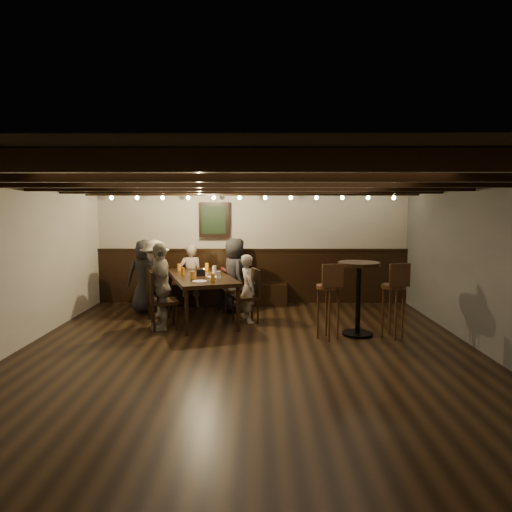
{
  "coord_description": "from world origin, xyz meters",
  "views": [
    {
      "loc": [
        0.15,
        -6.05,
        1.99
      ],
      "look_at": [
        0.09,
        1.3,
        1.22
      ],
      "focal_mm": 32.0,
      "sensor_mm": 36.0,
      "label": 1
    }
  ],
  "objects_px": {
    "person_bench_centre": "(191,276)",
    "high_top_table": "(358,287)",
    "dining_table": "(201,279)",
    "person_left_far": "(160,286)",
    "chair_left_far": "(163,311)",
    "bar_stool_left": "(328,311)",
    "chair_right_far": "(246,306)",
    "person_left_near": "(155,279)",
    "person_right_far": "(248,289)",
    "person_right_near": "(235,275)",
    "chair_right_near": "(233,297)",
    "person_bench_left": "(145,276)",
    "person_bench_right": "(236,272)",
    "bar_stool_right": "(393,310)",
    "chair_left_near": "(158,302)"
  },
  "relations": [
    {
      "from": "chair_right_near",
      "to": "person_bench_right",
      "type": "height_order",
      "value": "person_bench_right"
    },
    {
      "from": "chair_left_far",
      "to": "bar_stool_right",
      "type": "relative_size",
      "value": 0.82
    },
    {
      "from": "dining_table",
      "to": "bar_stool_left",
      "type": "height_order",
      "value": "bar_stool_left"
    },
    {
      "from": "person_bench_right",
      "to": "person_left_far",
      "type": "bearing_deg",
      "value": 39.29
    },
    {
      "from": "person_left_near",
      "to": "person_right_near",
      "type": "xyz_separation_m",
      "value": [
        1.42,
        0.47,
        -0.0
      ]
    },
    {
      "from": "person_bench_centre",
      "to": "person_left_far",
      "type": "bearing_deg",
      "value": 63.43
    },
    {
      "from": "chair_right_far",
      "to": "person_bench_left",
      "type": "relative_size",
      "value": 0.67
    },
    {
      "from": "chair_right_near",
      "to": "person_right_near",
      "type": "bearing_deg",
      "value": -90.0
    },
    {
      "from": "person_right_near",
      "to": "person_right_far",
      "type": "distance_m",
      "value": 0.91
    },
    {
      "from": "person_right_near",
      "to": "bar_stool_left",
      "type": "relative_size",
      "value": 1.21
    },
    {
      "from": "bar_stool_left",
      "to": "person_bench_right",
      "type": "bearing_deg",
      "value": 111.21
    },
    {
      "from": "dining_table",
      "to": "chair_left_near",
      "type": "distance_m",
      "value": 0.96
    },
    {
      "from": "dining_table",
      "to": "chair_left_far",
      "type": "distance_m",
      "value": 0.95
    },
    {
      "from": "person_bench_centre",
      "to": "person_left_far",
      "type": "height_order",
      "value": "person_left_far"
    },
    {
      "from": "person_bench_centre",
      "to": "person_right_far",
      "type": "xyz_separation_m",
      "value": [
        1.18,
        -1.19,
        -0.04
      ]
    },
    {
      "from": "chair_left_near",
      "to": "person_bench_right",
      "type": "height_order",
      "value": "person_bench_right"
    },
    {
      "from": "person_bench_left",
      "to": "high_top_table",
      "type": "xyz_separation_m",
      "value": [
        3.73,
        -1.58,
        0.06
      ]
    },
    {
      "from": "person_bench_left",
      "to": "person_bench_centre",
      "type": "bearing_deg",
      "value": -170.54
    },
    {
      "from": "person_right_near",
      "to": "chair_right_far",
      "type": "bearing_deg",
      "value": 178.07
    },
    {
      "from": "person_right_far",
      "to": "bar_stool_right",
      "type": "xyz_separation_m",
      "value": [
        2.24,
        -0.97,
        -0.16
      ]
    },
    {
      "from": "chair_left_near",
      "to": "bar_stool_right",
      "type": "distance_m",
      "value": 4.15
    },
    {
      "from": "person_bench_centre",
      "to": "bar_stool_right",
      "type": "xyz_separation_m",
      "value": [
        3.43,
        -2.16,
        -0.2
      ]
    },
    {
      "from": "high_top_table",
      "to": "person_left_near",
      "type": "bearing_deg",
      "value": 160.87
    },
    {
      "from": "person_bench_centre",
      "to": "high_top_table",
      "type": "bearing_deg",
      "value": 127.36
    },
    {
      "from": "chair_right_far",
      "to": "person_bench_right",
      "type": "relative_size",
      "value": 0.68
    },
    {
      "from": "chair_left_near",
      "to": "person_bench_left",
      "type": "bearing_deg",
      "value": -158.12
    },
    {
      "from": "person_right_far",
      "to": "chair_left_near",
      "type": "bearing_deg",
      "value": 58.51
    },
    {
      "from": "chair_right_far",
      "to": "person_right_near",
      "type": "bearing_deg",
      "value": -1.93
    },
    {
      "from": "chair_left_near",
      "to": "chair_right_far",
      "type": "distance_m",
      "value": 1.7
    },
    {
      "from": "chair_left_near",
      "to": "chair_right_near",
      "type": "distance_m",
      "value": 1.44
    },
    {
      "from": "person_bench_right",
      "to": "bar_stool_right",
      "type": "bearing_deg",
      "value": 119.44
    },
    {
      "from": "dining_table",
      "to": "chair_left_far",
      "type": "xyz_separation_m",
      "value": [
        -0.54,
        -0.65,
        -0.44
      ]
    },
    {
      "from": "chair_left_near",
      "to": "person_bench_left",
      "type": "xyz_separation_m",
      "value": [
        -0.31,
        0.37,
        0.42
      ]
    },
    {
      "from": "person_right_near",
      "to": "high_top_table",
      "type": "height_order",
      "value": "person_right_near"
    },
    {
      "from": "chair_left_near",
      "to": "high_top_table",
      "type": "xyz_separation_m",
      "value": [
        3.42,
        -1.21,
        0.48
      ]
    },
    {
      "from": "chair_left_near",
      "to": "bar_stool_left",
      "type": "height_order",
      "value": "bar_stool_left"
    },
    {
      "from": "person_bench_right",
      "to": "person_left_near",
      "type": "relative_size",
      "value": 0.97
    },
    {
      "from": "bar_stool_right",
      "to": "person_left_near",
      "type": "bearing_deg",
      "value": 149.07
    },
    {
      "from": "chair_right_far",
      "to": "person_left_near",
      "type": "xyz_separation_m",
      "value": [
        -1.68,
        0.39,
        0.42
      ]
    },
    {
      "from": "chair_right_far",
      "to": "person_right_near",
      "type": "distance_m",
      "value": 0.99
    },
    {
      "from": "dining_table",
      "to": "person_left_far",
      "type": "height_order",
      "value": "person_left_far"
    },
    {
      "from": "dining_table",
      "to": "chair_right_far",
      "type": "relative_size",
      "value": 2.47
    },
    {
      "from": "person_left_far",
      "to": "person_right_near",
      "type": "height_order",
      "value": "person_left_far"
    },
    {
      "from": "person_left_far",
      "to": "person_right_far",
      "type": "distance_m",
      "value": 1.5
    },
    {
      "from": "chair_right_far",
      "to": "chair_left_near",
      "type": "bearing_deg",
      "value": 57.98
    },
    {
      "from": "bar_stool_right",
      "to": "chair_left_far",
      "type": "bearing_deg",
      "value": 160.04
    },
    {
      "from": "person_bench_right",
      "to": "person_left_far",
      "type": "distance_m",
      "value": 2.13
    },
    {
      "from": "high_top_table",
      "to": "person_bench_centre",
      "type": "bearing_deg",
      "value": 145.61
    },
    {
      "from": "person_bench_centre",
      "to": "high_top_table",
      "type": "xyz_separation_m",
      "value": [
        2.92,
        -2.0,
        0.12
      ]
    },
    {
      "from": "person_bench_centre",
      "to": "high_top_table",
      "type": "distance_m",
      "value": 3.55
    }
  ]
}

